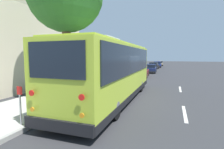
% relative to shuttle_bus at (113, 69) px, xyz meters
% --- Properties ---
extents(ground_plane, '(160.00, 160.00, 0.00)m').
position_rel_shuttle_bus_xyz_m(ground_plane, '(0.22, -0.61, -1.78)').
color(ground_plane, '#333335').
extents(sidewalk_slab, '(80.00, 3.59, 0.15)m').
position_rel_shuttle_bus_xyz_m(sidewalk_slab, '(0.22, 3.28, -1.71)').
color(sidewalk_slab, '#B2AFA8').
rests_on(sidewalk_slab, ground).
extents(curb_strip, '(80.00, 0.14, 0.15)m').
position_rel_shuttle_bus_xyz_m(curb_strip, '(0.22, 1.42, -1.71)').
color(curb_strip, '#9D9A94').
rests_on(curb_strip, ground).
extents(shuttle_bus, '(10.31, 2.67, 3.34)m').
position_rel_shuttle_bus_xyz_m(shuttle_bus, '(0.00, 0.00, 0.00)').
color(shuttle_bus, '#ADC633').
rests_on(shuttle_bus, ground).
extents(parked_sedan_maroon, '(4.73, 1.98, 1.30)m').
position_rel_shuttle_bus_xyz_m(parked_sedan_maroon, '(11.88, 0.52, -1.18)').
color(parked_sedan_maroon, maroon).
rests_on(parked_sedan_maroon, ground).
extents(parked_sedan_navy, '(4.64, 1.92, 1.27)m').
position_rel_shuttle_bus_xyz_m(parked_sedan_navy, '(18.01, 0.14, -1.20)').
color(parked_sedan_navy, '#19234C').
rests_on(parked_sedan_navy, ground).
extents(parked_sedan_black, '(4.74, 1.88, 1.28)m').
position_rel_shuttle_bus_xyz_m(parked_sedan_black, '(25.72, 0.50, -1.19)').
color(parked_sedan_black, black).
rests_on(parked_sedan_black, ground).
extents(parked_sedan_blue, '(4.59, 1.90, 1.27)m').
position_rel_shuttle_bus_xyz_m(parked_sedan_blue, '(31.66, 0.30, -1.19)').
color(parked_sedan_blue, navy).
rests_on(parked_sedan_blue, ground).
extents(parked_sedan_tan, '(4.41, 1.94, 1.26)m').
position_rel_shuttle_bus_xyz_m(parked_sedan_tan, '(38.01, 0.28, -1.21)').
color(parked_sedan_tan, tan).
rests_on(parked_sedan_tan, ground).
extents(sign_post_near, '(0.06, 0.22, 1.33)m').
position_rel_shuttle_bus_xyz_m(sign_post_near, '(-4.75, 1.70, -0.95)').
color(sign_post_near, gray).
rests_on(sign_post_near, sidewalk_slab).
extents(sign_post_far, '(0.06, 0.06, 1.24)m').
position_rel_shuttle_bus_xyz_m(sign_post_far, '(-3.39, 1.70, -1.01)').
color(sign_post_far, gray).
rests_on(sign_post_far, sidewalk_slab).
extents(fire_hydrant, '(0.22, 0.22, 0.81)m').
position_rel_shuttle_bus_xyz_m(fire_hydrant, '(6.91, 1.99, -1.23)').
color(fire_hydrant, red).
rests_on(fire_hydrant, sidewalk_slab).
extents(lane_stripe_mid, '(2.40, 0.14, 0.01)m').
position_rel_shuttle_bus_xyz_m(lane_stripe_mid, '(-1.12, -3.73, -1.78)').
color(lane_stripe_mid, silver).
rests_on(lane_stripe_mid, ground).
extents(lane_stripe_ahead, '(2.40, 0.14, 0.01)m').
position_rel_shuttle_bus_xyz_m(lane_stripe_ahead, '(4.88, -3.73, -1.78)').
color(lane_stripe_ahead, silver).
rests_on(lane_stripe_ahead, ground).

